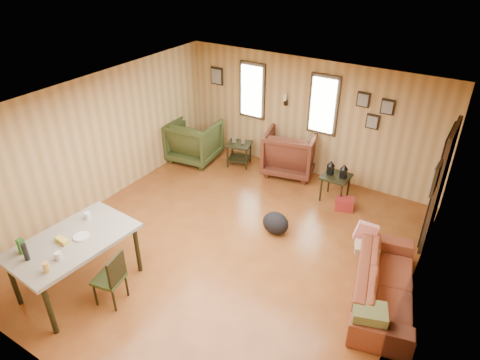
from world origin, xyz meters
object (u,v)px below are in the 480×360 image
object	(u,v)px
recliner_brown	(291,150)
side_table	(336,175)
sofa	(386,278)
dining_table	(72,245)
recliner_green	(194,139)
end_table	(239,150)

from	to	relation	value
recliner_brown	side_table	size ratio (longest dim) A/B	1.32
sofa	recliner_brown	xyz separation A→B (m)	(-2.73, 2.62, 0.14)
dining_table	side_table	bearing A→B (deg)	65.94
recliner_brown	recliner_green	size ratio (longest dim) A/B	1.04
recliner_green	dining_table	distance (m)	4.21
sofa	side_table	world-z (taller)	side_table
sofa	end_table	size ratio (longest dim) A/B	3.13
recliner_green	recliner_brown	bearing A→B (deg)	-170.52
side_table	recliner_brown	bearing A→B (deg)	156.35
sofa	recliner_green	bearing A→B (deg)	54.04
sofa	side_table	size ratio (longest dim) A/B	2.51
sofa	dining_table	world-z (taller)	dining_table
sofa	side_table	distance (m)	2.59
recliner_green	end_table	size ratio (longest dim) A/B	1.59
recliner_brown	dining_table	xyz separation A→B (m)	(-1.03, -4.68, 0.25)
end_table	side_table	distance (m)	2.30
end_table	dining_table	size ratio (longest dim) A/B	0.37
dining_table	recliner_brown	bearing A→B (deg)	81.75
sofa	end_table	distance (m)	4.45
recliner_brown	side_table	bearing A→B (deg)	143.64
recliner_brown	end_table	distance (m)	1.14
end_table	dining_table	world-z (taller)	dining_table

